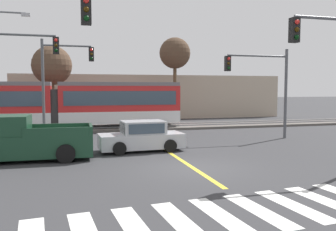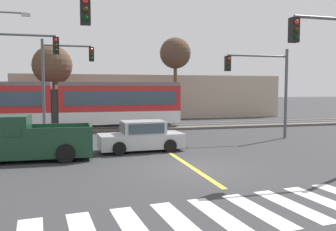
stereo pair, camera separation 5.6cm
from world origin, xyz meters
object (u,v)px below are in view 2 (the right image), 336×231
object	(u,v)px
traffic_light_far_left	(60,73)
traffic_light_mid_left	(4,68)
traffic_light_mid_right	(265,79)
traffic_light_near_left	(8,51)
bare_tree_west	(52,66)
sedan_crossing	(141,137)
pickup_truck	(26,141)
bare_tree_east	(175,54)
light_rail_tram	(55,103)

from	to	relation	value
traffic_light_far_left	traffic_light_mid_left	bearing A→B (deg)	-126.89
traffic_light_mid_right	traffic_light_far_left	size ratio (longest dim) A/B	0.90
traffic_light_near_left	traffic_light_mid_right	bearing A→B (deg)	30.89
traffic_light_mid_left	bare_tree_west	xyz separation A→B (m)	(1.83, 11.07, 0.81)
bare_tree_west	traffic_light_far_left	bearing A→B (deg)	-83.60
traffic_light_mid_left	traffic_light_mid_right	bearing A→B (deg)	-1.89
sedan_crossing	traffic_light_far_left	world-z (taller)	traffic_light_far_left
pickup_truck	bare_tree_east	size ratio (longest dim) A/B	0.69
pickup_truck	traffic_light_far_left	distance (m)	8.03
light_rail_tram	traffic_light_mid_left	distance (m)	7.89
light_rail_tram	sedan_crossing	world-z (taller)	light_rail_tram
traffic_light_near_left	traffic_light_far_left	world-z (taller)	traffic_light_near_left
traffic_light_mid_right	traffic_light_mid_left	distance (m)	14.85
light_rail_tram	bare_tree_west	distance (m)	4.83
traffic_light_mid_right	bare_tree_east	size ratio (longest dim) A/B	0.71
light_rail_tram	bare_tree_east	bearing A→B (deg)	23.21
traffic_light_mid_right	light_rail_tram	bearing A→B (deg)	148.50
traffic_light_mid_right	bare_tree_west	xyz separation A→B (m)	(-13.00, 11.56, 1.29)
light_rail_tram	traffic_light_far_left	distance (m)	4.26
traffic_light_far_left	pickup_truck	bearing A→B (deg)	-100.31
light_rail_tram	traffic_light_mid_right	bearing A→B (deg)	-31.50
traffic_light_near_left	bare_tree_east	size ratio (longest dim) A/B	0.82
traffic_light_near_left	bare_tree_east	bearing A→B (deg)	61.08
traffic_light_mid_right	traffic_light_mid_left	size ratio (longest dim) A/B	0.89
light_rail_tram	traffic_light_far_left	world-z (taller)	traffic_light_far_left
light_rail_tram	sedan_crossing	distance (m)	10.97
sedan_crossing	traffic_light_mid_right	bearing A→B (deg)	14.71
traffic_light_near_left	bare_tree_west	world-z (taller)	bare_tree_west
traffic_light_near_left	light_rail_tram	bearing A→B (deg)	87.60
sedan_crossing	bare_tree_west	xyz separation A→B (m)	(-4.85, 13.70, 4.32)
bare_tree_east	pickup_truck	bearing A→B (deg)	-126.28
sedan_crossing	traffic_light_mid_right	size ratio (longest dim) A/B	0.77
traffic_light_near_left	bare_tree_east	xyz separation A→B (m)	(11.19, 20.25, 2.05)
traffic_light_far_left	bare_tree_east	size ratio (longest dim) A/B	0.79
traffic_light_near_left	traffic_light_far_left	size ratio (longest dim) A/B	1.03
sedan_crossing	bare_tree_east	distance (m)	16.60
sedan_crossing	bare_tree_east	world-z (taller)	bare_tree_east
traffic_light_near_left	traffic_light_mid_left	xyz separation A→B (m)	(-1.51, 8.46, -0.06)
traffic_light_far_left	traffic_light_mid_left	world-z (taller)	traffic_light_mid_left
sedan_crossing	traffic_light_near_left	size ratio (longest dim) A/B	0.67
light_rail_tram	traffic_light_mid_right	size ratio (longest dim) A/B	3.31
light_rail_tram	traffic_light_mid_right	distance (m)	14.95
bare_tree_west	bare_tree_east	bearing A→B (deg)	3.78
bare_tree_east	bare_tree_west	bearing A→B (deg)	-176.22
traffic_light_far_left	bare_tree_west	bearing A→B (deg)	96.40
traffic_light_near_left	bare_tree_west	size ratio (longest dim) A/B	0.96
traffic_light_mid_right	bare_tree_east	distance (m)	12.73
traffic_light_mid_right	bare_tree_west	world-z (taller)	bare_tree_west
traffic_light_mid_right	bare_tree_west	size ratio (longest dim) A/B	0.83
traffic_light_mid_right	bare_tree_east	bearing A→B (deg)	99.89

